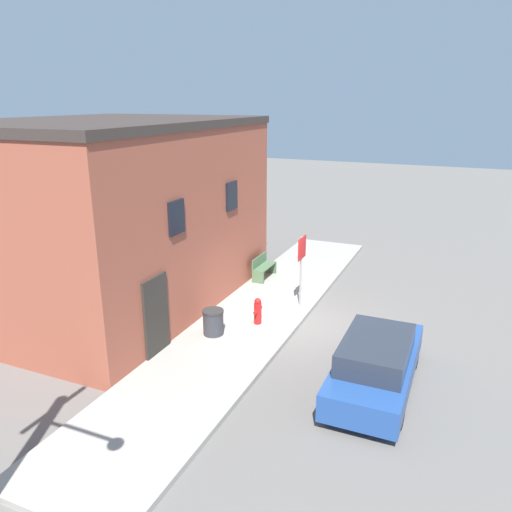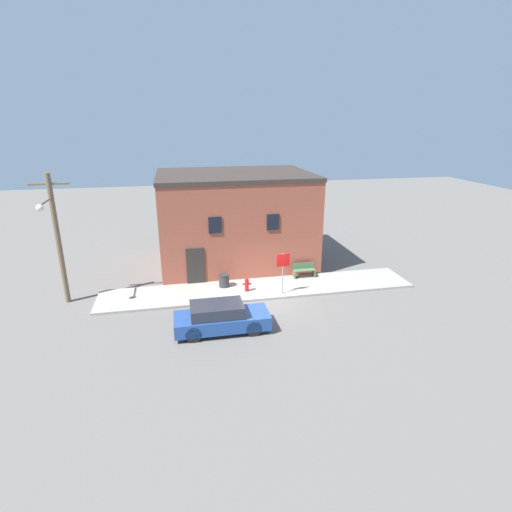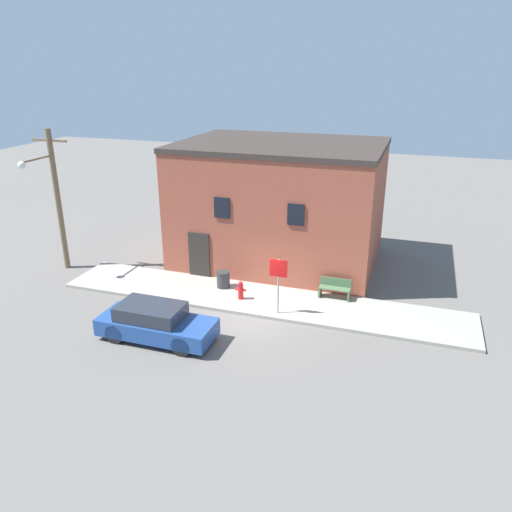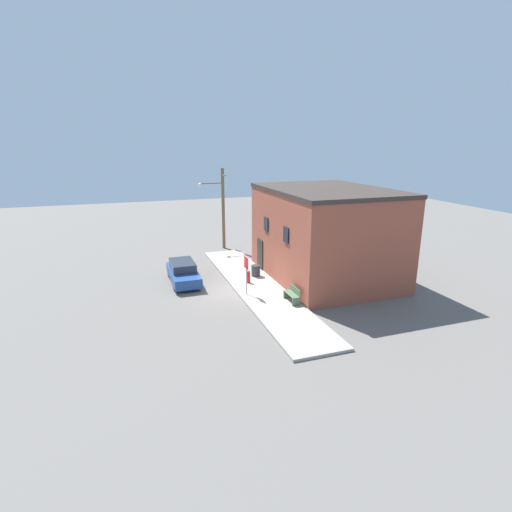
% 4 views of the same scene
% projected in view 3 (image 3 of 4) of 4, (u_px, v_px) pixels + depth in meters
% --- Properties ---
extents(ground_plane, '(80.00, 80.00, 0.00)m').
position_uv_depth(ground_plane, '(248.00, 316.00, 19.51)').
color(ground_plane, '#66605B').
extents(sidewalk, '(17.12, 2.84, 0.14)m').
position_uv_depth(sidewalk, '(260.00, 300.00, 20.74)').
color(sidewalk, '#9E998E').
rests_on(sidewalk, ground).
extents(brick_building, '(9.43, 6.97, 5.83)m').
position_uv_depth(brick_building, '(280.00, 203.00, 24.15)').
color(brick_building, '#9E4C38').
rests_on(brick_building, ground).
extents(fire_hydrant, '(0.46, 0.22, 0.79)m').
position_uv_depth(fire_hydrant, '(241.00, 290.00, 20.53)').
color(fire_hydrant, red).
rests_on(fire_hydrant, sidewalk).
extents(stop_sign, '(0.70, 0.06, 2.24)m').
position_uv_depth(stop_sign, '(278.00, 276.00, 18.95)').
color(stop_sign, gray).
rests_on(stop_sign, sidewalk).
extents(bench, '(1.29, 0.44, 0.83)m').
position_uv_depth(bench, '(335.00, 289.00, 20.64)').
color(bench, '#4C6B47').
rests_on(bench, sidewalk).
extents(trash_bin, '(0.59, 0.59, 0.72)m').
position_uv_depth(trash_bin, '(223.00, 279.00, 21.63)').
color(trash_bin, '#333338').
rests_on(trash_bin, sidewalk).
extents(utility_pole, '(1.80, 2.12, 6.60)m').
position_uv_depth(utility_pole, '(55.00, 196.00, 22.75)').
color(utility_pole, brown).
rests_on(utility_pole, ground).
extents(parked_car, '(4.19, 1.62, 1.33)m').
position_uv_depth(parked_car, '(155.00, 323.00, 17.72)').
color(parked_car, black).
rests_on(parked_car, ground).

